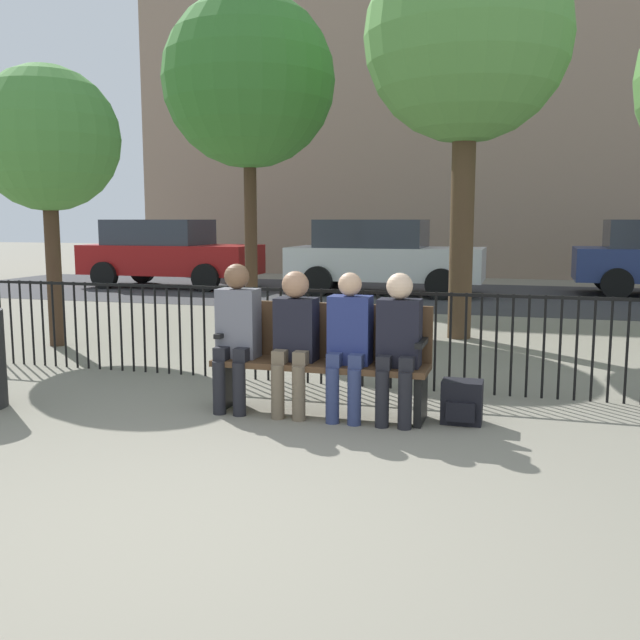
{
  "coord_description": "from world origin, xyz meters",
  "views": [
    {
      "loc": [
        1.61,
        -3.3,
        1.62
      ],
      "look_at": [
        0.0,
        2.28,
        0.8
      ],
      "focal_mm": 40.0,
      "sensor_mm": 36.0,
      "label": 1
    }
  ],
  "objects_px": {
    "seated_person_0": "(236,329)",
    "tree_2": "(249,81)",
    "tree_3": "(47,140)",
    "seated_person_2": "(349,338)",
    "parked_car_2": "(382,255)",
    "tree_0": "(467,40)",
    "parked_car_1": "(168,252)",
    "seated_person_3": "(398,340)",
    "seated_person_1": "(295,334)",
    "park_bench": "(323,354)",
    "backpack": "(462,402)"
  },
  "relations": [
    {
      "from": "seated_person_0",
      "to": "tree_2",
      "type": "distance_m",
      "value": 6.47
    },
    {
      "from": "seated_person_0",
      "to": "tree_3",
      "type": "xyz_separation_m",
      "value": [
        -3.47,
        2.28,
        1.9
      ]
    },
    {
      "from": "seated_person_2",
      "to": "tree_2",
      "type": "height_order",
      "value": "tree_2"
    },
    {
      "from": "parked_car_2",
      "to": "tree_0",
      "type": "bearing_deg",
      "value": -68.47
    },
    {
      "from": "seated_person_0",
      "to": "parked_car_1",
      "type": "relative_size",
      "value": 0.3
    },
    {
      "from": "seated_person_3",
      "to": "parked_car_1",
      "type": "xyz_separation_m",
      "value": [
        -7.35,
        10.0,
        0.17
      ]
    },
    {
      "from": "seated_person_1",
      "to": "parked_car_2",
      "type": "height_order",
      "value": "parked_car_2"
    },
    {
      "from": "seated_person_3",
      "to": "tree_3",
      "type": "bearing_deg",
      "value": 154.86
    },
    {
      "from": "park_bench",
      "to": "tree_0",
      "type": "height_order",
      "value": "tree_0"
    },
    {
      "from": "tree_3",
      "to": "seated_person_0",
      "type": "bearing_deg",
      "value": -33.28
    },
    {
      "from": "seated_person_1",
      "to": "parked_car_1",
      "type": "xyz_separation_m",
      "value": [
        -6.49,
        10.0,
        0.16
      ]
    },
    {
      "from": "seated_person_3",
      "to": "backpack",
      "type": "distance_m",
      "value": 0.72
    },
    {
      "from": "seated_person_2",
      "to": "tree_3",
      "type": "xyz_separation_m",
      "value": [
        -4.45,
        2.28,
        1.94
      ]
    },
    {
      "from": "seated_person_1",
      "to": "backpack",
      "type": "distance_m",
      "value": 1.47
    },
    {
      "from": "parked_car_2",
      "to": "seated_person_1",
      "type": "bearing_deg",
      "value": -82.99
    },
    {
      "from": "parked_car_2",
      "to": "park_bench",
      "type": "bearing_deg",
      "value": -81.71
    },
    {
      "from": "park_bench",
      "to": "parked_car_2",
      "type": "relative_size",
      "value": 0.43
    },
    {
      "from": "tree_3",
      "to": "seated_person_3",
      "type": "bearing_deg",
      "value": -25.14
    },
    {
      "from": "park_bench",
      "to": "seated_person_3",
      "type": "bearing_deg",
      "value": -11.06
    },
    {
      "from": "seated_person_3",
      "to": "tree_2",
      "type": "relative_size",
      "value": 0.23
    },
    {
      "from": "park_bench",
      "to": "tree_3",
      "type": "relative_size",
      "value": 0.51
    },
    {
      "from": "park_bench",
      "to": "parked_car_2",
      "type": "xyz_separation_m",
      "value": [
        -1.42,
        9.74,
        0.35
      ]
    },
    {
      "from": "park_bench",
      "to": "seated_person_3",
      "type": "distance_m",
      "value": 0.7
    },
    {
      "from": "backpack",
      "to": "tree_2",
      "type": "relative_size",
      "value": 0.07
    },
    {
      "from": "parked_car_1",
      "to": "tree_3",
      "type": "bearing_deg",
      "value": -72.05
    },
    {
      "from": "parked_car_2",
      "to": "seated_person_3",
      "type": "bearing_deg",
      "value": -78.09
    },
    {
      "from": "tree_2",
      "to": "parked_car_2",
      "type": "bearing_deg",
      "value": 74.26
    },
    {
      "from": "seated_person_0",
      "to": "tree_0",
      "type": "xyz_separation_m",
      "value": [
        1.49,
        4.33,
        3.24
      ]
    },
    {
      "from": "tree_2",
      "to": "seated_person_2",
      "type": "bearing_deg",
      "value": -61.05
    },
    {
      "from": "seated_person_0",
      "to": "park_bench",
      "type": "bearing_deg",
      "value": 9.91
    },
    {
      "from": "seated_person_1",
      "to": "tree_2",
      "type": "distance_m",
      "value": 6.66
    },
    {
      "from": "backpack",
      "to": "seated_person_0",
      "type": "bearing_deg",
      "value": -176.49
    },
    {
      "from": "tree_2",
      "to": "seated_person_1",
      "type": "bearing_deg",
      "value": -64.99
    },
    {
      "from": "park_bench",
      "to": "seated_person_2",
      "type": "xyz_separation_m",
      "value": [
        0.26,
        -0.13,
        0.17
      ]
    },
    {
      "from": "tree_3",
      "to": "parked_car_2",
      "type": "height_order",
      "value": "tree_3"
    },
    {
      "from": "tree_3",
      "to": "parked_car_1",
      "type": "bearing_deg",
      "value": 107.95
    },
    {
      "from": "park_bench",
      "to": "seated_person_0",
      "type": "relative_size",
      "value": 1.44
    },
    {
      "from": "tree_0",
      "to": "tree_3",
      "type": "relative_size",
      "value": 1.51
    },
    {
      "from": "park_bench",
      "to": "backpack",
      "type": "distance_m",
      "value": 1.21
    },
    {
      "from": "seated_person_2",
      "to": "backpack",
      "type": "bearing_deg",
      "value": 7.46
    },
    {
      "from": "parked_car_1",
      "to": "seated_person_1",
      "type": "bearing_deg",
      "value": -57.02
    },
    {
      "from": "parked_car_1",
      "to": "parked_car_2",
      "type": "height_order",
      "value": "same"
    },
    {
      "from": "seated_person_3",
      "to": "parked_car_2",
      "type": "distance_m",
      "value": 10.09
    },
    {
      "from": "park_bench",
      "to": "seated_person_1",
      "type": "distance_m",
      "value": 0.31
    },
    {
      "from": "park_bench",
      "to": "tree_3",
      "type": "xyz_separation_m",
      "value": [
        -4.19,
        2.15,
        2.11
      ]
    },
    {
      "from": "seated_person_3",
      "to": "backpack",
      "type": "bearing_deg",
      "value": 13.26
    },
    {
      "from": "seated_person_3",
      "to": "parked_car_1",
      "type": "distance_m",
      "value": 12.41
    },
    {
      "from": "seated_person_0",
      "to": "parked_car_2",
      "type": "xyz_separation_m",
      "value": [
        -0.69,
        9.87,
        0.14
      ]
    },
    {
      "from": "tree_3",
      "to": "parked_car_1",
      "type": "height_order",
      "value": "tree_3"
    },
    {
      "from": "tree_2",
      "to": "parked_car_2",
      "type": "relative_size",
      "value": 1.23
    }
  ]
}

